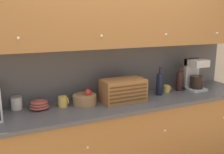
# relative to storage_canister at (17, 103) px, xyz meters

# --- Properties ---
(wall_back) EXTENTS (5.87, 0.06, 2.60)m
(wall_back) POSITION_rel_storage_canister_xyz_m (0.98, 0.11, 0.33)
(wall_back) COLOR silver
(wall_back) RESTS_ON ground_plane
(counter_unit) EXTENTS (3.49, 0.63, 0.90)m
(counter_unit) POSITION_rel_storage_canister_xyz_m (0.98, -0.23, -0.51)
(counter_unit) COLOR #A36B38
(counter_unit) RESTS_ON ground_plane
(backsplash_panel) EXTENTS (3.47, 0.01, 0.58)m
(backsplash_panel) POSITION_rel_storage_canister_xyz_m (0.98, 0.07, 0.23)
(backsplash_panel) COLOR #4C4C51
(backsplash_panel) RESTS_ON counter_unit
(upper_cabinets) EXTENTS (3.47, 0.35, 0.74)m
(upper_cabinets) POSITION_rel_storage_canister_xyz_m (1.13, -0.09, 0.88)
(upper_cabinets) COLOR #A36B38
(upper_cabinets) RESTS_ON backsplash_panel
(storage_canister) EXTENTS (0.11, 0.11, 0.13)m
(storage_canister) POSITION_rel_storage_canister_xyz_m (0.00, 0.00, 0.00)
(storage_canister) COLOR silver
(storage_canister) RESTS_ON counter_unit
(bowl_stack_on_counter) EXTENTS (0.19, 0.19, 0.09)m
(bowl_stack_on_counter) POSITION_rel_storage_canister_xyz_m (0.20, -0.10, -0.02)
(bowl_stack_on_counter) COLOR #9E473D
(bowl_stack_on_counter) RESTS_ON counter_unit
(mug_blue_second) EXTENTS (0.10, 0.09, 0.11)m
(mug_blue_second) POSITION_rel_storage_canister_xyz_m (0.43, -0.13, -0.01)
(mug_blue_second) COLOR gold
(mug_blue_second) RESTS_ON counter_unit
(fruit_basket) EXTENTS (0.25, 0.25, 0.16)m
(fruit_basket) POSITION_rel_storage_canister_xyz_m (0.66, -0.14, -0.01)
(fruit_basket) COLOR #937047
(fruit_basket) RESTS_ON counter_unit
(bread_box) EXTENTS (0.47, 0.27, 0.24)m
(bread_box) POSITION_rel_storage_canister_xyz_m (1.07, -0.22, 0.06)
(bread_box) COLOR #996033
(bread_box) RESTS_ON counter_unit
(wine_glass) EXTENTS (0.07, 0.07, 0.21)m
(wine_glass) POSITION_rel_storage_canister_xyz_m (1.41, -0.03, 0.07)
(wine_glass) COLOR silver
(wine_glass) RESTS_ON counter_unit
(wine_bottle) EXTENTS (0.08, 0.08, 0.33)m
(wine_bottle) POSITION_rel_storage_canister_xyz_m (1.57, -0.18, 0.08)
(wine_bottle) COLOR black
(wine_bottle) RESTS_ON counter_unit
(mug) EXTENTS (0.09, 0.08, 0.09)m
(mug) POSITION_rel_storage_canister_xyz_m (1.72, -0.13, -0.02)
(mug) COLOR gold
(mug) RESTS_ON counter_unit
(second_wine_bottle) EXTENTS (0.09, 0.09, 0.30)m
(second_wine_bottle) POSITION_rel_storage_canister_xyz_m (1.91, -0.13, 0.07)
(second_wine_bottle) COLOR black
(second_wine_bottle) RESTS_ON counter_unit
(coffee_maker) EXTENTS (0.21, 0.22, 0.39)m
(coffee_maker) POSITION_rel_storage_canister_xyz_m (2.10, -0.19, 0.13)
(coffee_maker) COLOR #B7B7BC
(coffee_maker) RESTS_ON counter_unit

